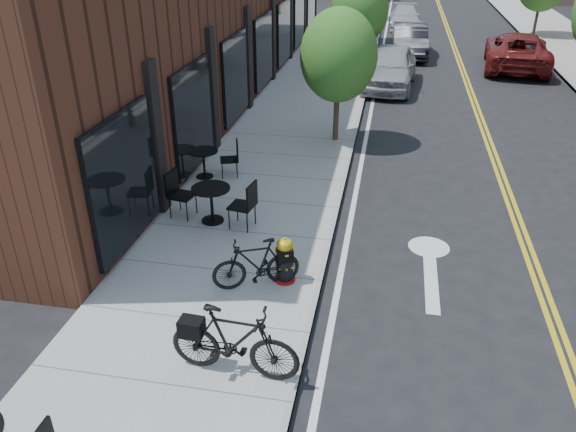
# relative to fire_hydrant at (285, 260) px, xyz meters

# --- Properties ---
(ground) EXTENTS (120.00, 120.00, 0.00)m
(ground) POSITION_rel_fire_hydrant_xyz_m (0.68, -1.39, -0.55)
(ground) COLOR black
(ground) RESTS_ON ground
(sidewalk_near) EXTENTS (4.00, 70.00, 0.12)m
(sidewalk_near) POSITION_rel_fire_hydrant_xyz_m (-1.32, 8.61, -0.49)
(sidewalk_near) COLOR #9E9B93
(sidewalk_near) RESTS_ON ground
(tree_near_a) EXTENTS (2.20, 2.20, 3.81)m
(tree_near_a) POSITION_rel_fire_hydrant_xyz_m (0.08, 7.61, 2.06)
(tree_near_a) COLOR #382B1E
(tree_near_a) RESTS_ON sidewalk_near
(tree_near_b) EXTENTS (2.30, 2.30, 3.98)m
(tree_near_b) POSITION_rel_fire_hydrant_xyz_m (0.08, 15.61, 2.17)
(tree_near_b) COLOR #382B1E
(tree_near_b) RESTS_ON sidewalk_near
(fire_hydrant) EXTENTS (0.52, 0.52, 0.90)m
(fire_hydrant) POSITION_rel_fire_hydrant_xyz_m (0.00, 0.00, 0.00)
(fire_hydrant) COLOR maroon
(fire_hydrant) RESTS_ON sidewalk_near
(bicycle_left) EXTENTS (1.64, 1.05, 0.96)m
(bicycle_left) POSITION_rel_fire_hydrant_xyz_m (-0.47, -0.28, 0.05)
(bicycle_left) COLOR black
(bicycle_left) RESTS_ON sidewalk_near
(bicycle_right) EXTENTS (1.96, 0.65, 1.16)m
(bicycle_right) POSITION_rel_fire_hydrant_xyz_m (-0.26, -2.48, 0.15)
(bicycle_right) COLOR black
(bicycle_right) RESTS_ON sidewalk_near
(bistro_set_b) EXTENTS (2.00, 0.97, 1.05)m
(bistro_set_b) POSITION_rel_fire_hydrant_xyz_m (-2.00, 1.95, 0.10)
(bistro_set_b) COLOR black
(bistro_set_b) RESTS_ON sidewalk_near
(bistro_set_c) EXTENTS (1.79, 0.95, 0.94)m
(bistro_set_c) POSITION_rel_fire_hydrant_xyz_m (-2.92, 4.21, 0.05)
(bistro_set_c) COLOR black
(bistro_set_c) RESTS_ON sidewalk_near
(parked_car_a) EXTENTS (2.28, 4.90, 1.62)m
(parked_car_a) POSITION_rel_fire_hydrant_xyz_m (1.48, 14.30, 0.27)
(parked_car_a) COLOR #A9ABB1
(parked_car_a) RESTS_ON ground
(parked_car_b) EXTENTS (1.79, 4.63, 1.50)m
(parked_car_b) POSITION_rel_fire_hydrant_xyz_m (2.28, 20.32, 0.21)
(parked_car_b) COLOR black
(parked_car_b) RESTS_ON ground
(parked_car_c) EXTENTS (1.86, 4.42, 1.28)m
(parked_car_c) POSITION_rel_fire_hydrant_xyz_m (2.04, 28.30, 0.09)
(parked_car_c) COLOR #B5B6BA
(parked_car_c) RESTS_ON ground
(parked_car_far) EXTENTS (3.26, 5.97, 1.59)m
(parked_car_far) POSITION_rel_fire_hydrant_xyz_m (6.98, 18.52, 0.25)
(parked_car_far) COLOR maroon
(parked_car_far) RESTS_ON ground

